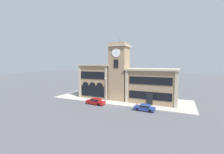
{
  "coord_description": "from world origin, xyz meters",
  "views": [
    {
      "loc": [
        15.32,
        -32.7,
        10.05
      ],
      "look_at": [
        -1.17,
        3.32,
        6.57
      ],
      "focal_mm": 24.0,
      "sensor_mm": 36.0,
      "label": 1
    }
  ],
  "objects_px": {
    "parked_car_near": "(96,101)",
    "bollard": "(144,106)",
    "street_lamp": "(105,87)",
    "fire_hydrant": "(137,105)",
    "parked_car_mid": "(145,108)"
  },
  "relations": [
    {
      "from": "bollard",
      "to": "fire_hydrant",
      "type": "distance_m",
      "value": 1.73
    },
    {
      "from": "parked_car_near",
      "to": "parked_car_mid",
      "type": "height_order",
      "value": "parked_car_near"
    },
    {
      "from": "parked_car_mid",
      "to": "street_lamp",
      "type": "xyz_separation_m",
      "value": [
        -10.51,
        1.96,
        3.58
      ]
    },
    {
      "from": "parked_car_near",
      "to": "street_lamp",
      "type": "distance_m",
      "value": 4.37
    },
    {
      "from": "parked_car_near",
      "to": "street_lamp",
      "type": "relative_size",
      "value": 0.76
    },
    {
      "from": "bollard",
      "to": "fire_hydrant",
      "type": "height_order",
      "value": "bollard"
    },
    {
      "from": "parked_car_mid",
      "to": "fire_hydrant",
      "type": "relative_size",
      "value": 5.14
    },
    {
      "from": "parked_car_near",
      "to": "fire_hydrant",
      "type": "bearing_deg",
      "value": -166.28
    },
    {
      "from": "parked_car_near",
      "to": "parked_car_mid",
      "type": "bearing_deg",
      "value": -176.5
    },
    {
      "from": "parked_car_mid",
      "to": "bollard",
      "type": "xyz_separation_m",
      "value": [
        -0.46,
        1.61,
        -0.03
      ]
    },
    {
      "from": "parked_car_mid",
      "to": "fire_hydrant",
      "type": "height_order",
      "value": "parked_car_mid"
    },
    {
      "from": "fire_hydrant",
      "to": "parked_car_near",
      "type": "bearing_deg",
      "value": -169.78
    },
    {
      "from": "bollard",
      "to": "fire_hydrant",
      "type": "relative_size",
      "value": 1.22
    },
    {
      "from": "parked_car_near",
      "to": "bollard",
      "type": "distance_m",
      "value": 11.86
    },
    {
      "from": "street_lamp",
      "to": "bollard",
      "type": "height_order",
      "value": "street_lamp"
    }
  ]
}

